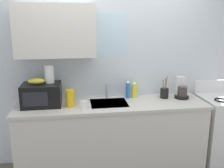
{
  "coord_description": "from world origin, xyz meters",
  "views": [
    {
      "loc": [
        -0.43,
        -2.93,
        1.91
      ],
      "look_at": [
        0.0,
        0.0,
        1.15
      ],
      "focal_mm": 39.91,
      "sensor_mm": 36.0,
      "label": 1
    }
  ],
  "objects": [
    {
      "name": "mug_white",
      "position": [
        -0.36,
        -0.14,
        0.95
      ],
      "size": [
        0.08,
        0.08,
        0.09
      ],
      "primitive_type": "cylinder",
      "color": "white",
      "rests_on": "counter_unit"
    },
    {
      "name": "dish_soap_bottle_blue",
      "position": [
        0.24,
        0.19,
        1.02
      ],
      "size": [
        0.06,
        0.06,
        0.25
      ],
      "color": "blue",
      "rests_on": "counter_unit"
    },
    {
      "name": "cereal_canister",
      "position": [
        -0.51,
        -0.05,
        1.0
      ],
      "size": [
        0.1,
        0.1,
        0.21
      ],
      "primitive_type": "cylinder",
      "color": "gold",
      "rests_on": "counter_unit"
    },
    {
      "name": "dish_soap_bottle_yellow",
      "position": [
        0.33,
        0.2,
        1.01
      ],
      "size": [
        0.07,
        0.07,
        0.23
      ],
      "color": "yellow",
      "rests_on": "counter_unit"
    },
    {
      "name": "stove_range",
      "position": [
        1.53,
        0.0,
        0.46
      ],
      "size": [
        0.6,
        0.6,
        1.08
      ],
      "color": "white",
      "rests_on": "ground"
    },
    {
      "name": "paper_towel_roll",
      "position": [
        -0.75,
        0.1,
        1.28
      ],
      "size": [
        0.11,
        0.11,
        0.22
      ],
      "primitive_type": "cylinder",
      "color": "white",
      "rests_on": "microwave"
    },
    {
      "name": "sink_faucet",
      "position": [
        -0.04,
        0.24,
        0.99
      ],
      "size": [
        0.03,
        0.03,
        0.19
      ],
      "primitive_type": "cylinder",
      "color": "#B2B5BA",
      "rests_on": "counter_unit"
    },
    {
      "name": "kitchen_wall_assembly",
      "position": [
        -0.12,
        0.31,
        1.36
      ],
      "size": [
        3.15,
        0.42,
        2.5
      ],
      "color": "silver",
      "rests_on": "ground"
    },
    {
      "name": "banana_bunch",
      "position": [
        -0.9,
        0.05,
        1.2
      ],
      "size": [
        0.2,
        0.11,
        0.07
      ],
      "primitive_type": "ellipsoid",
      "color": "gold",
      "rests_on": "microwave"
    },
    {
      "name": "microwave",
      "position": [
        -0.86,
        0.05,
        1.04
      ],
      "size": [
        0.46,
        0.35,
        0.27
      ],
      "color": "black",
      "rests_on": "counter_unit"
    },
    {
      "name": "coffee_maker",
      "position": [
        0.95,
        0.11,
        1.0
      ],
      "size": [
        0.19,
        0.21,
        0.28
      ],
      "color": "black",
      "rests_on": "counter_unit"
    },
    {
      "name": "utensil_crock",
      "position": [
        0.72,
        0.12,
        0.97
      ],
      "size": [
        0.11,
        0.11,
        0.29
      ],
      "color": "black",
      "rests_on": "counter_unit"
    },
    {
      "name": "counter_unit",
      "position": [
        -0.0,
        0.0,
        0.46
      ],
      "size": [
        2.38,
        0.63,
        0.9
      ],
      "color": "silver",
      "rests_on": "ground"
    }
  ]
}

